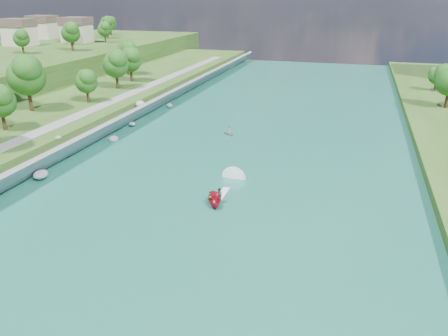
% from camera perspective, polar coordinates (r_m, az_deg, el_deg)
% --- Properties ---
extents(ground, '(260.00, 260.00, 0.00)m').
position_cam_1_polar(ground, '(45.51, -7.84, -11.37)').
color(ground, '#2D5119').
rests_on(ground, ground).
extents(river_water, '(55.00, 240.00, 0.10)m').
position_cam_1_polar(river_water, '(61.98, -0.26, -1.69)').
color(river_water, '#185B4D').
rests_on(river_water, ground).
extents(ridge_west, '(60.00, 120.00, 9.00)m').
position_cam_1_polar(ridge_west, '(164.28, -21.06, 13.31)').
color(ridge_west, '#2D5119').
rests_on(ridge_west, ground).
extents(riprap_bank, '(4.72, 236.00, 4.12)m').
position_cam_1_polar(riprap_bank, '(72.15, -20.48, 1.82)').
color(riprap_bank, slate).
rests_on(riprap_bank, ground).
extents(riverside_path, '(3.00, 200.00, 0.10)m').
position_cam_1_polar(riverside_path, '(76.34, -24.32, 3.70)').
color(riverside_path, gray).
rests_on(riverside_path, berm_west).
extents(ridge_houses, '(29.50, 29.50, 8.40)m').
position_cam_1_polar(ridge_houses, '(171.15, -22.15, 16.44)').
color(ridge_houses, beige).
rests_on(ridge_houses, ridge_west).
extents(trees_ridge, '(21.97, 65.16, 9.69)m').
position_cam_1_polar(trees_ridge, '(162.49, -17.47, 16.84)').
color(trees_ridge, '#164312').
rests_on(trees_ridge, ridge_west).
extents(motorboat, '(3.60, 18.75, 2.11)m').
position_cam_1_polar(motorboat, '(56.38, -0.62, -3.44)').
color(motorboat, '#B00E25').
rests_on(motorboat, river_water).
extents(raft, '(3.05, 2.89, 1.66)m').
position_cam_1_polar(raft, '(82.27, 0.70, 4.62)').
color(raft, gray).
rests_on(raft, river_water).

